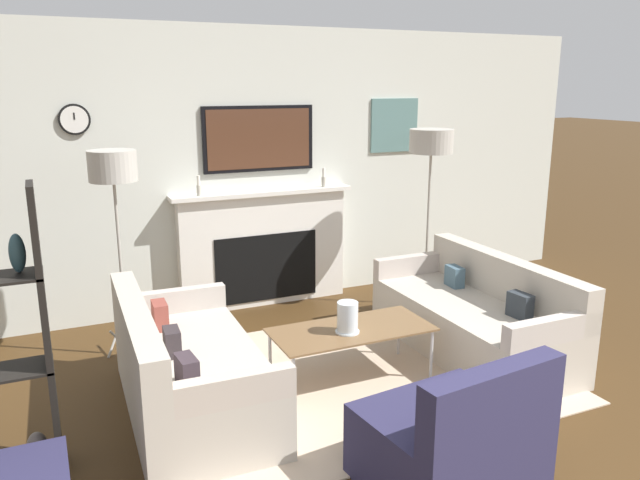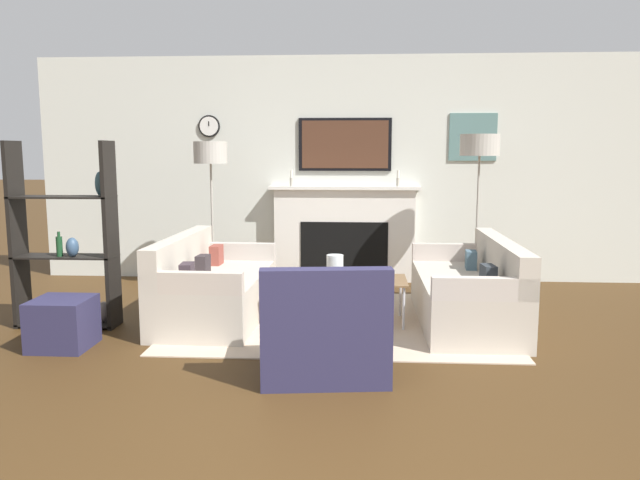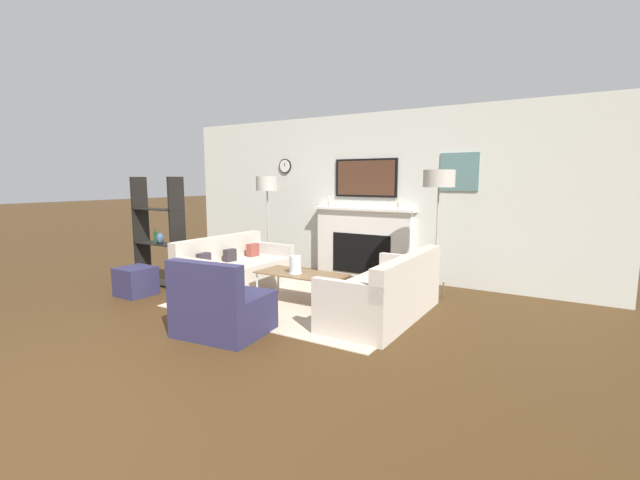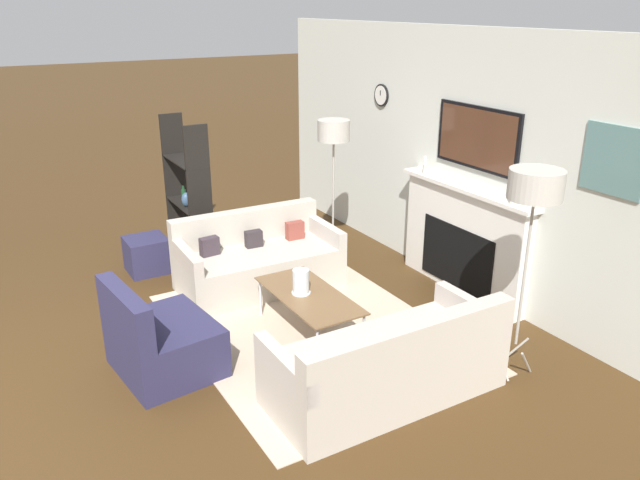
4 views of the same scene
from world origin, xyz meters
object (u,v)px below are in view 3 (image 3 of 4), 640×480
object	(u,v)px
shelf_unit	(160,236)
couch_left	(234,272)
armchair	(222,309)
hurricane_candle	(295,266)
floor_lamp_left	(267,185)
ottoman	(136,281)
coffee_table	(301,275)
floor_lamp_right	(439,181)
couch_right	(386,295)

from	to	relation	value
shelf_unit	couch_left	bearing A→B (deg)	14.42
armchair	hurricane_candle	bearing A→B (deg)	89.02
hurricane_candle	floor_lamp_left	world-z (taller)	floor_lamp_left
shelf_unit	ottoman	world-z (taller)	shelf_unit
ottoman	hurricane_candle	bearing A→B (deg)	21.12
shelf_unit	coffee_table	bearing A→B (deg)	6.29
floor_lamp_right	shelf_unit	distance (m)	4.21
armchair	ottoman	world-z (taller)	armchair
floor_lamp_right	shelf_unit	size ratio (longest dim) A/B	1.06
couch_right	floor_lamp_right	xyz separation A→B (m)	(0.25, 1.11, 1.33)
floor_lamp_right	ottoman	bearing A→B (deg)	-150.74
armchair	hurricane_candle	xyz separation A→B (m)	(0.02, 1.32, 0.24)
couch_right	coffee_table	xyz separation A→B (m)	(-1.17, -0.04, 0.11)
hurricane_candle	floor_lamp_left	size ratio (longest dim) A/B	0.14
hurricane_candle	floor_lamp_right	world-z (taller)	floor_lamp_right
couch_left	floor_lamp_right	size ratio (longest dim) A/B	0.98
coffee_table	floor_lamp_right	size ratio (longest dim) A/B	0.68
hurricane_candle	floor_lamp_right	size ratio (longest dim) A/B	0.13
coffee_table	floor_lamp_right	distance (m)	2.21
couch_right	armchair	size ratio (longest dim) A/B	1.94
couch_right	armchair	distance (m)	1.89
couch_left	coffee_table	bearing A→B (deg)	-2.12
floor_lamp_right	ottoman	world-z (taller)	floor_lamp_right
armchair	floor_lamp_right	size ratio (longest dim) A/B	0.54
couch_right	floor_lamp_right	world-z (taller)	floor_lamp_right
floor_lamp_left	shelf_unit	size ratio (longest dim) A/B	1.01
coffee_table	floor_lamp_left	xyz separation A→B (m)	(-1.47, 1.16, 1.14)
couch_right	floor_lamp_left	size ratio (longest dim) A/B	1.10
coffee_table	floor_lamp_right	xyz separation A→B (m)	(1.43, 1.16, 1.22)
floor_lamp_left	shelf_unit	bearing A→B (deg)	-124.16
couch_right	couch_left	bearing A→B (deg)	179.97
ottoman	armchair	bearing A→B (deg)	-12.79
couch_right	ottoman	world-z (taller)	couch_right
hurricane_candle	shelf_unit	world-z (taller)	shelf_unit
couch_right	hurricane_candle	xyz separation A→B (m)	(-1.23, -0.09, 0.23)
shelf_unit	armchair	bearing A→B (deg)	-25.05
armchair	shelf_unit	bearing A→B (deg)	154.95
couch_left	hurricane_candle	xyz separation A→B (m)	(1.16, -0.09, 0.23)
couch_left	armchair	size ratio (longest dim) A/B	1.80
couch_right	ottoman	size ratio (longest dim) A/B	4.13
couch_left	floor_lamp_left	size ratio (longest dim) A/B	1.02
armchair	couch_right	bearing A→B (deg)	48.46
armchair	coffee_table	size ratio (longest dim) A/B	0.80
hurricane_candle	ottoman	world-z (taller)	hurricane_candle
couch_right	coffee_table	world-z (taller)	couch_right
ottoman	coffee_table	bearing A→B (deg)	21.73
couch_left	floor_lamp_left	distance (m)	1.69
floor_lamp_left	shelf_unit	xyz separation A→B (m)	(-0.97, -1.43, -0.77)
couch_left	coffee_table	distance (m)	1.22
ottoman	shelf_unit	bearing A→B (deg)	109.48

